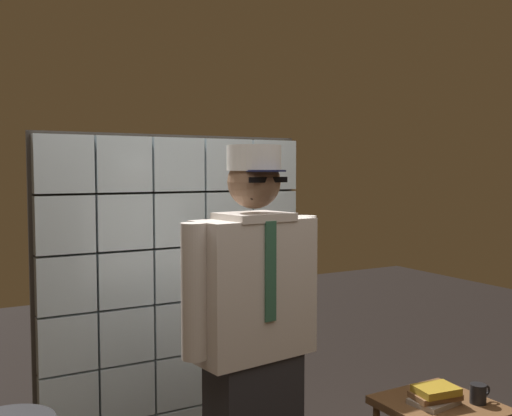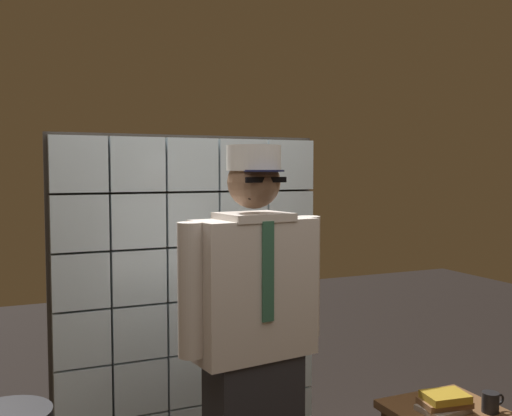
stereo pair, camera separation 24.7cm
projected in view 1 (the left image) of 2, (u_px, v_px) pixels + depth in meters
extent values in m
cube|color=silver|center=(272.00, 411.00, 3.75)|extent=(0.30, 0.08, 0.30)
cube|color=silver|center=(68.00, 402.00, 3.11)|extent=(0.30, 0.08, 0.30)
cube|color=silver|center=(127.00, 391.00, 3.27)|extent=(0.30, 0.08, 0.30)
cube|color=silver|center=(179.00, 381.00, 3.42)|extent=(0.30, 0.08, 0.30)
cube|color=silver|center=(228.00, 372.00, 3.58)|extent=(0.30, 0.08, 0.30)
cube|color=silver|center=(272.00, 363.00, 3.73)|extent=(0.30, 0.08, 0.30)
cube|color=silver|center=(67.00, 343.00, 3.09)|extent=(0.30, 0.08, 0.30)
cube|color=silver|center=(126.00, 335.00, 3.24)|extent=(0.30, 0.08, 0.30)
cube|color=silver|center=(179.00, 328.00, 3.40)|extent=(0.30, 0.08, 0.30)
cube|color=silver|center=(227.00, 321.00, 3.56)|extent=(0.30, 0.08, 0.30)
cube|color=silver|center=(272.00, 314.00, 3.71)|extent=(0.30, 0.08, 0.30)
cube|color=silver|center=(66.00, 284.00, 3.07)|extent=(0.30, 0.08, 0.30)
cube|color=silver|center=(125.00, 279.00, 3.22)|extent=(0.30, 0.08, 0.30)
cube|color=silver|center=(178.00, 274.00, 3.38)|extent=(0.30, 0.08, 0.30)
cube|color=silver|center=(227.00, 269.00, 3.53)|extent=(0.30, 0.08, 0.30)
cube|color=silver|center=(272.00, 265.00, 3.69)|extent=(0.30, 0.08, 0.30)
cube|color=silver|center=(65.00, 225.00, 3.05)|extent=(0.30, 0.08, 0.30)
cube|color=silver|center=(124.00, 222.00, 3.20)|extent=(0.30, 0.08, 0.30)
cube|color=silver|center=(178.00, 220.00, 3.36)|extent=(0.30, 0.08, 0.30)
cube|color=silver|center=(227.00, 217.00, 3.51)|extent=(0.30, 0.08, 0.30)
cube|color=silver|center=(272.00, 215.00, 3.67)|extent=(0.30, 0.08, 0.30)
cube|color=silver|center=(63.00, 164.00, 3.03)|extent=(0.30, 0.08, 0.30)
cube|color=silver|center=(123.00, 164.00, 3.18)|extent=(0.30, 0.08, 0.30)
cube|color=silver|center=(177.00, 164.00, 3.34)|extent=(0.30, 0.08, 0.30)
cube|color=silver|center=(227.00, 165.00, 3.49)|extent=(0.30, 0.08, 0.30)
cube|color=silver|center=(272.00, 165.00, 3.65)|extent=(0.30, 0.08, 0.30)
cube|color=#38332D|center=(175.00, 299.00, 3.44)|extent=(1.61, 0.02, 1.93)
cube|color=silver|center=(253.00, 288.00, 2.59)|extent=(0.57, 0.31, 0.62)
cube|color=#33664C|center=(271.00, 271.00, 2.49)|extent=(0.06, 0.02, 0.43)
cube|color=silver|center=(253.00, 217.00, 2.57)|extent=(0.33, 0.29, 0.04)
sphere|color=#846047|center=(253.00, 182.00, 2.56)|extent=(0.24, 0.24, 0.24)
ellipsoid|color=black|center=(261.00, 192.00, 2.52)|extent=(0.16, 0.10, 0.11)
cube|color=black|center=(268.00, 180.00, 2.47)|extent=(0.20, 0.04, 0.02)
cylinder|color=#191E47|center=(266.00, 171.00, 2.49)|extent=(0.20, 0.20, 0.01)
cylinder|color=white|center=(253.00, 158.00, 2.55)|extent=(0.24, 0.24, 0.11)
cylinder|color=silver|center=(305.00, 275.00, 2.77)|extent=(0.12, 0.12, 0.57)
cylinder|color=silver|center=(194.00, 291.00, 2.41)|extent=(0.12, 0.12, 0.57)
cube|color=brown|center=(441.00, 407.00, 2.89)|extent=(0.52, 0.52, 0.04)
cube|color=gray|center=(434.00, 401.00, 2.87)|extent=(0.23, 0.19, 0.03)
cube|color=brown|center=(435.00, 396.00, 2.88)|extent=(0.25, 0.18, 0.03)
cube|color=olive|center=(436.00, 390.00, 2.86)|extent=(0.22, 0.17, 0.04)
cylinder|color=black|center=(478.00, 394.00, 2.88)|extent=(0.08, 0.08, 0.09)
torus|color=black|center=(486.00, 391.00, 2.91)|extent=(0.06, 0.01, 0.06)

